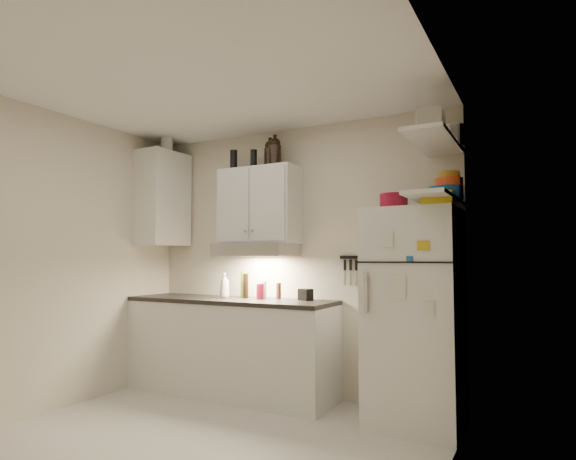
% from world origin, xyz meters
% --- Properties ---
extents(floor, '(3.20, 3.00, 0.02)m').
position_xyz_m(floor, '(0.00, 0.00, -0.01)').
color(floor, silver).
rests_on(floor, ground).
extents(ceiling, '(3.20, 3.00, 0.02)m').
position_xyz_m(ceiling, '(0.00, 0.00, 2.61)').
color(ceiling, white).
rests_on(ceiling, ground).
extents(back_wall, '(3.20, 0.02, 2.60)m').
position_xyz_m(back_wall, '(0.00, 1.51, 1.30)').
color(back_wall, beige).
rests_on(back_wall, ground).
extents(left_wall, '(0.02, 3.00, 2.60)m').
position_xyz_m(left_wall, '(-1.61, 0.00, 1.30)').
color(left_wall, beige).
rests_on(left_wall, ground).
extents(right_wall, '(0.02, 3.00, 2.60)m').
position_xyz_m(right_wall, '(1.61, 0.00, 1.30)').
color(right_wall, beige).
rests_on(right_wall, ground).
extents(base_cabinet, '(2.10, 0.60, 0.88)m').
position_xyz_m(base_cabinet, '(-0.55, 1.20, 0.44)').
color(base_cabinet, white).
rests_on(base_cabinet, floor).
extents(countertop, '(2.10, 0.62, 0.04)m').
position_xyz_m(countertop, '(-0.55, 1.20, 0.90)').
color(countertop, black).
rests_on(countertop, base_cabinet).
extents(upper_cabinet, '(0.80, 0.33, 0.75)m').
position_xyz_m(upper_cabinet, '(-0.30, 1.33, 1.83)').
color(upper_cabinet, white).
rests_on(upper_cabinet, back_wall).
extents(side_cabinet, '(0.33, 0.55, 1.00)m').
position_xyz_m(side_cabinet, '(-1.44, 1.20, 1.95)').
color(side_cabinet, white).
rests_on(side_cabinet, left_wall).
extents(range_hood, '(0.76, 0.46, 0.12)m').
position_xyz_m(range_hood, '(-0.30, 1.27, 1.39)').
color(range_hood, silver).
rests_on(range_hood, back_wall).
extents(fridge, '(0.70, 0.68, 1.70)m').
position_xyz_m(fridge, '(1.25, 1.16, 0.85)').
color(fridge, white).
rests_on(fridge, floor).
extents(shelf_hi, '(0.30, 0.95, 0.03)m').
position_xyz_m(shelf_hi, '(1.45, 1.02, 2.20)').
color(shelf_hi, white).
rests_on(shelf_hi, right_wall).
extents(shelf_lo, '(0.30, 0.95, 0.03)m').
position_xyz_m(shelf_lo, '(1.45, 1.02, 1.76)').
color(shelf_lo, white).
rests_on(shelf_lo, right_wall).
extents(knife_strip, '(0.42, 0.02, 0.03)m').
position_xyz_m(knife_strip, '(0.70, 1.49, 1.32)').
color(knife_strip, black).
rests_on(knife_strip, back_wall).
extents(dutch_oven, '(0.23, 0.23, 0.13)m').
position_xyz_m(dutch_oven, '(1.11, 1.11, 1.76)').
color(dutch_oven, maroon).
rests_on(dutch_oven, fridge).
extents(book_stack, '(0.27, 0.31, 0.09)m').
position_xyz_m(book_stack, '(1.47, 0.93, 1.75)').
color(book_stack, gold).
rests_on(book_stack, fridge).
extents(spice_jar, '(0.07, 0.07, 0.11)m').
position_xyz_m(spice_jar, '(1.38, 1.05, 1.75)').
color(spice_jar, silver).
rests_on(spice_jar, fridge).
extents(stock_pot, '(0.28, 0.28, 0.18)m').
position_xyz_m(stock_pot, '(1.52, 1.38, 2.30)').
color(stock_pot, silver).
rests_on(stock_pot, shelf_hi).
extents(tin_a, '(0.20, 0.18, 0.20)m').
position_xyz_m(tin_a, '(1.44, 0.96, 2.31)').
color(tin_a, '#AAAAAD').
rests_on(tin_a, shelf_hi).
extents(tin_b, '(0.19, 0.19, 0.16)m').
position_xyz_m(tin_b, '(1.46, 0.76, 2.30)').
color(tin_b, '#AAAAAD').
rests_on(tin_b, shelf_hi).
extents(bowl_teal, '(0.27, 0.27, 0.11)m').
position_xyz_m(bowl_teal, '(1.48, 1.30, 1.83)').
color(bowl_teal, '#1A5793').
rests_on(bowl_teal, shelf_lo).
extents(bowl_orange, '(0.22, 0.22, 0.07)m').
position_xyz_m(bowl_orange, '(1.50, 1.30, 1.92)').
color(bowl_orange, '#F04716').
rests_on(bowl_orange, bowl_teal).
extents(bowl_yellow, '(0.17, 0.17, 0.05)m').
position_xyz_m(bowl_yellow, '(1.50, 1.30, 1.98)').
color(bowl_yellow, '#B98420').
rests_on(bowl_yellow, bowl_orange).
extents(plates, '(0.30, 0.30, 0.06)m').
position_xyz_m(plates, '(1.47, 1.09, 1.80)').
color(plates, '#1A5793').
rests_on(plates, shelf_lo).
extents(growler_a, '(0.14, 0.14, 0.29)m').
position_xyz_m(growler_a, '(-0.21, 1.39, 2.34)').
color(growler_a, black).
rests_on(growler_a, upper_cabinet).
extents(growler_b, '(0.13, 0.13, 0.28)m').
position_xyz_m(growler_b, '(-0.09, 1.28, 2.34)').
color(growler_b, black).
rests_on(growler_b, upper_cabinet).
extents(thermos_a, '(0.07, 0.07, 0.19)m').
position_xyz_m(thermos_a, '(-0.37, 1.33, 2.30)').
color(thermos_a, black).
rests_on(thermos_a, upper_cabinet).
extents(thermos_b, '(0.08, 0.08, 0.21)m').
position_xyz_m(thermos_b, '(-0.60, 1.32, 2.31)').
color(thermos_b, black).
rests_on(thermos_b, upper_cabinet).
extents(side_jar, '(0.16, 0.16, 0.17)m').
position_xyz_m(side_jar, '(-1.37, 1.18, 2.53)').
color(side_jar, silver).
rests_on(side_jar, side_cabinet).
extents(soap_bottle, '(0.14, 0.14, 0.27)m').
position_xyz_m(soap_bottle, '(-0.62, 1.21, 1.06)').
color(soap_bottle, white).
rests_on(soap_bottle, countertop).
extents(pepper_mill, '(0.06, 0.06, 0.16)m').
position_xyz_m(pepper_mill, '(-0.09, 1.36, 1.00)').
color(pepper_mill, '#5D2E1C').
rests_on(pepper_mill, countertop).
extents(oil_bottle, '(0.05, 0.05, 0.26)m').
position_xyz_m(oil_bottle, '(-0.48, 1.32, 1.05)').
color(oil_bottle, '#455E17').
rests_on(oil_bottle, countertop).
extents(vinegar_bottle, '(0.05, 0.05, 0.24)m').
position_xyz_m(vinegar_bottle, '(-0.42, 1.28, 1.04)').
color(vinegar_bottle, black).
rests_on(vinegar_bottle, countertop).
extents(clear_bottle, '(0.07, 0.07, 0.17)m').
position_xyz_m(clear_bottle, '(-0.24, 1.32, 1.01)').
color(clear_bottle, silver).
rests_on(clear_bottle, countertop).
extents(red_jar, '(0.09, 0.09, 0.15)m').
position_xyz_m(red_jar, '(-0.24, 1.26, 0.99)').
color(red_jar, maroon).
rests_on(red_jar, countertop).
extents(caddy, '(0.15, 0.13, 0.11)m').
position_xyz_m(caddy, '(0.20, 1.35, 0.97)').
color(caddy, black).
rests_on(caddy, countertop).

